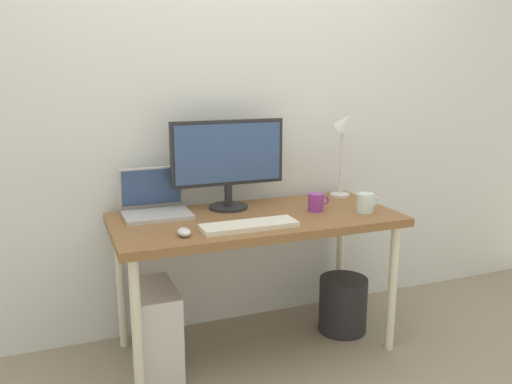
{
  "coord_description": "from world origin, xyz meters",
  "views": [
    {
      "loc": [
        -0.9,
        -2.32,
        1.4
      ],
      "look_at": [
        0.0,
        0.0,
        0.82
      ],
      "focal_mm": 37.12,
      "sensor_mm": 36.0,
      "label": 1
    }
  ],
  "objects_px": {
    "monitor": "(228,158)",
    "keyboard": "(249,226)",
    "desk": "(256,229)",
    "desk_lamp": "(345,135)",
    "laptop": "(155,203)",
    "mouse": "(184,232)",
    "computer_tower": "(157,329)",
    "glass_cup": "(366,203)",
    "coffee_mug": "(316,202)",
    "wastebasket": "(343,305)"
  },
  "relations": [
    {
      "from": "monitor",
      "to": "keyboard",
      "type": "height_order",
      "value": "monitor"
    },
    {
      "from": "desk",
      "to": "desk_lamp",
      "type": "xyz_separation_m",
      "value": [
        0.59,
        0.19,
        0.41
      ]
    },
    {
      "from": "laptop",
      "to": "mouse",
      "type": "height_order",
      "value": "laptop"
    },
    {
      "from": "laptop",
      "to": "keyboard",
      "type": "bearing_deg",
      "value": -47.49
    },
    {
      "from": "desk_lamp",
      "to": "mouse",
      "type": "bearing_deg",
      "value": -159.49
    },
    {
      "from": "computer_tower",
      "to": "monitor",
      "type": "bearing_deg",
      "value": 26.94
    },
    {
      "from": "glass_cup",
      "to": "computer_tower",
      "type": "xyz_separation_m",
      "value": [
        -1.05,
        0.1,
        -0.54
      ]
    },
    {
      "from": "coffee_mug",
      "to": "wastebasket",
      "type": "bearing_deg",
      "value": 4.33
    },
    {
      "from": "coffee_mug",
      "to": "computer_tower",
      "type": "bearing_deg",
      "value": -178.93
    },
    {
      "from": "keyboard",
      "to": "mouse",
      "type": "bearing_deg",
      "value": -179.03
    },
    {
      "from": "monitor",
      "to": "desk",
      "type": "bearing_deg",
      "value": -67.04
    },
    {
      "from": "mouse",
      "to": "computer_tower",
      "type": "distance_m",
      "value": 0.54
    },
    {
      "from": "laptop",
      "to": "desk",
      "type": "bearing_deg",
      "value": -24.21
    },
    {
      "from": "monitor",
      "to": "computer_tower",
      "type": "distance_m",
      "value": 0.9
    },
    {
      "from": "laptop",
      "to": "keyboard",
      "type": "relative_size",
      "value": 0.73
    },
    {
      "from": "keyboard",
      "to": "wastebasket",
      "type": "xyz_separation_m",
      "value": [
        0.61,
        0.18,
        -0.56
      ]
    },
    {
      "from": "computer_tower",
      "to": "coffee_mug",
      "type": "bearing_deg",
      "value": 1.07
    },
    {
      "from": "desk",
      "to": "mouse",
      "type": "xyz_separation_m",
      "value": [
        -0.4,
        -0.18,
        0.08
      ]
    },
    {
      "from": "desk",
      "to": "mouse",
      "type": "height_order",
      "value": "mouse"
    },
    {
      "from": "mouse",
      "to": "computer_tower",
      "type": "xyz_separation_m",
      "value": [
        -0.11,
        0.15,
        -0.51
      ]
    },
    {
      "from": "glass_cup",
      "to": "computer_tower",
      "type": "height_order",
      "value": "glass_cup"
    },
    {
      "from": "desk_lamp",
      "to": "coffee_mug",
      "type": "distance_m",
      "value": 0.46
    },
    {
      "from": "monitor",
      "to": "laptop",
      "type": "height_order",
      "value": "monitor"
    },
    {
      "from": "desk",
      "to": "desk_lamp",
      "type": "relative_size",
      "value": 2.85
    },
    {
      "from": "desk",
      "to": "glass_cup",
      "type": "distance_m",
      "value": 0.56
    },
    {
      "from": "keyboard",
      "to": "computer_tower",
      "type": "relative_size",
      "value": 1.05
    },
    {
      "from": "keyboard",
      "to": "mouse",
      "type": "xyz_separation_m",
      "value": [
        -0.3,
        -0.01,
        0.01
      ]
    },
    {
      "from": "desk",
      "to": "laptop",
      "type": "relative_size",
      "value": 4.33
    },
    {
      "from": "laptop",
      "to": "glass_cup",
      "type": "xyz_separation_m",
      "value": [
        0.99,
        -0.33,
        -0.01
      ]
    },
    {
      "from": "desk",
      "to": "monitor",
      "type": "distance_m",
      "value": 0.38
    },
    {
      "from": "desk_lamp",
      "to": "computer_tower",
      "type": "distance_m",
      "value": 1.41
    },
    {
      "from": "monitor",
      "to": "glass_cup",
      "type": "relative_size",
      "value": 4.9
    },
    {
      "from": "laptop",
      "to": "mouse",
      "type": "bearing_deg",
      "value": -82.53
    },
    {
      "from": "monitor",
      "to": "mouse",
      "type": "bearing_deg",
      "value": -131.02
    },
    {
      "from": "desk",
      "to": "mouse",
      "type": "relative_size",
      "value": 15.4
    },
    {
      "from": "coffee_mug",
      "to": "mouse",
      "type": "bearing_deg",
      "value": -167.01
    },
    {
      "from": "computer_tower",
      "to": "wastebasket",
      "type": "bearing_deg",
      "value": 1.68
    },
    {
      "from": "keyboard",
      "to": "computer_tower",
      "type": "distance_m",
      "value": 0.67
    },
    {
      "from": "laptop",
      "to": "desk_lamp",
      "type": "bearing_deg",
      "value": -0.87
    },
    {
      "from": "coffee_mug",
      "to": "keyboard",
      "type": "bearing_deg",
      "value": -159.04
    },
    {
      "from": "mouse",
      "to": "glass_cup",
      "type": "relative_size",
      "value": 0.75
    },
    {
      "from": "wastebasket",
      "to": "computer_tower",
      "type": "bearing_deg",
      "value": -178.32
    },
    {
      "from": "keyboard",
      "to": "coffee_mug",
      "type": "xyz_separation_m",
      "value": [
        0.42,
        0.16,
        0.03
      ]
    },
    {
      "from": "coffee_mug",
      "to": "glass_cup",
      "type": "bearing_deg",
      "value": -27.23
    },
    {
      "from": "desk_lamp",
      "to": "computer_tower",
      "type": "bearing_deg",
      "value": -168.68
    },
    {
      "from": "desk_lamp",
      "to": "mouse",
      "type": "distance_m",
      "value": 1.11
    },
    {
      "from": "desk",
      "to": "computer_tower",
      "type": "xyz_separation_m",
      "value": [
        -0.51,
        -0.03,
        -0.43
      ]
    },
    {
      "from": "glass_cup",
      "to": "monitor",
      "type": "bearing_deg",
      "value": 152.75
    },
    {
      "from": "desk_lamp",
      "to": "glass_cup",
      "type": "height_order",
      "value": "desk_lamp"
    },
    {
      "from": "glass_cup",
      "to": "wastebasket",
      "type": "bearing_deg",
      "value": 102.79
    }
  ]
}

